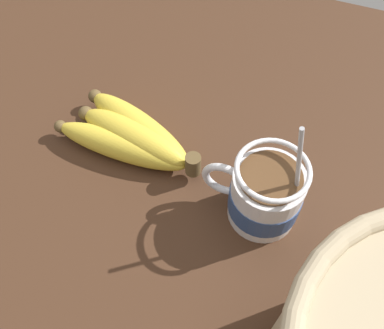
{
  "coord_description": "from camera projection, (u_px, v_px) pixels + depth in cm",
  "views": [
    {
      "loc": [
        -9.57,
        22.64,
        50.03
      ],
      "look_at": [
        0.55,
        -4.13,
        7.32
      ],
      "focal_mm": 40.0,
      "sensor_mm": 36.0,
      "label": 1
    }
  ],
  "objects": [
    {
      "name": "table",
      "position": [
        185.0,
        217.0,
        0.54
      ],
      "size": [
        98.14,
        98.14,
        2.95
      ],
      "color": "#422819",
      "rests_on": "ground"
    },
    {
      "name": "coffee_mug",
      "position": [
        264.0,
        195.0,
        0.49
      ],
      "size": [
        12.04,
        8.44,
        17.22
      ],
      "color": "silver",
      "rests_on": "table"
    },
    {
      "name": "banana_bunch",
      "position": [
        132.0,
        136.0,
        0.57
      ],
      "size": [
        21.11,
        10.58,
        4.55
      ],
      "color": "brown",
      "rests_on": "table"
    }
  ]
}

